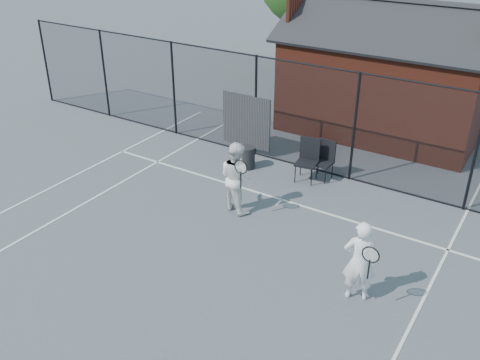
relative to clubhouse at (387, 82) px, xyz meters
The scene contains 9 objects.
ground 9.16m from the clubhouse, 93.18° to the right, with size 80.00×80.00×0.00m, color #4B4F56.
court_lines 10.46m from the clubhouse, 92.77° to the right, with size 11.02×18.00×0.01m.
fence 4.09m from the clubhouse, 101.37° to the right, with size 22.04×3.00×3.00m.
clubhouse is the anchor object (origin of this frame).
player_front 8.93m from the clubhouse, 73.84° to the right, with size 0.81×0.66×1.70m.
player_back 7.14m from the clubhouse, 100.08° to the right, with size 1.04×0.88×1.78m.
chair_left 4.85m from the clubhouse, 95.65° to the right, with size 0.55×0.57×1.15m, color black.
chair_right 4.53m from the clubhouse, 91.91° to the right, with size 0.51×0.53×1.06m, color black.
waste_bin 5.53m from the clubhouse, 114.41° to the right, with size 0.44×0.44×0.64m, color #242424.
Camera 1 is at (5.41, -7.53, 6.79)m, focal length 40.00 mm.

